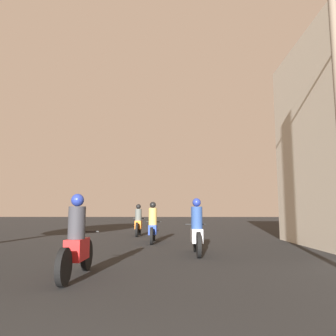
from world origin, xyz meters
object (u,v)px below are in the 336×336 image
object	(u,v)px
motorcycle_silver	(197,232)
motorcycle_blue	(153,226)
motorcycle_red	(77,243)
motorcycle_orange	(138,223)

from	to	relation	value
motorcycle_silver	motorcycle_blue	bearing A→B (deg)	115.86
motorcycle_red	motorcycle_silver	distance (m)	4.07
motorcycle_blue	motorcycle_red	bearing A→B (deg)	-108.05
motorcycle_blue	motorcycle_orange	xyz separation A→B (m)	(-0.91, 3.45, -0.00)
motorcycle_blue	motorcycle_silver	bearing A→B (deg)	-75.79
motorcycle_orange	motorcycle_red	bearing A→B (deg)	-85.36
motorcycle_red	motorcycle_orange	bearing A→B (deg)	91.95
motorcycle_silver	motorcycle_blue	size ratio (longest dim) A/B	0.97
motorcycle_silver	motorcycle_orange	distance (m)	7.23
motorcycle_silver	motorcycle_red	bearing A→B (deg)	-125.31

